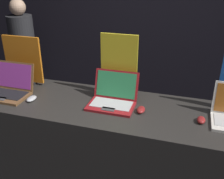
% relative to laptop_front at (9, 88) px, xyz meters
% --- Properties ---
extents(wall_back, '(8.00, 0.05, 2.80)m').
position_rel_laptop_front_xyz_m(wall_back, '(0.92, 1.67, 0.38)').
color(wall_back, black).
rests_on(wall_back, ground_plane).
extents(display_counter, '(2.33, 0.69, 0.96)m').
position_rel_laptop_front_xyz_m(display_counter, '(0.92, 0.05, -0.54)').
color(display_counter, '#282623').
rests_on(display_counter, ground_plane).
extents(laptop_front, '(0.38, 0.32, 0.26)m').
position_rel_laptop_front_xyz_m(laptop_front, '(0.00, 0.00, 0.00)').
color(laptop_front, brown).
rests_on(laptop_front, display_counter).
extents(mouse_front, '(0.07, 0.11, 0.03)m').
position_rel_laptop_front_xyz_m(mouse_front, '(0.25, -0.05, -0.05)').
color(mouse_front, '#B2B2B7').
rests_on(mouse_front, display_counter).
extents(promo_stand_front, '(0.38, 0.07, 0.46)m').
position_rel_laptop_front_xyz_m(promo_stand_front, '(0.00, 0.25, 0.16)').
color(promo_stand_front, black).
rests_on(promo_stand_front, display_counter).
extents(laptop_middle, '(0.37, 0.32, 0.25)m').
position_rel_laptop_front_xyz_m(laptop_middle, '(0.92, 0.09, -0.00)').
color(laptop_middle, maroon).
rests_on(laptop_middle, display_counter).
extents(mouse_middle, '(0.06, 0.11, 0.04)m').
position_rel_laptop_front_xyz_m(mouse_middle, '(1.16, 0.03, -0.04)').
color(mouse_middle, maroon).
rests_on(mouse_middle, display_counter).
extents(promo_stand_middle, '(0.31, 0.07, 0.54)m').
position_rel_laptop_front_xyz_m(promo_stand_middle, '(0.92, 0.26, 0.20)').
color(promo_stand_middle, black).
rests_on(promo_stand_middle, display_counter).
extents(mouse_back, '(0.06, 0.09, 0.04)m').
position_rel_laptop_front_xyz_m(mouse_back, '(1.61, 0.01, -0.04)').
color(mouse_back, maroon).
rests_on(mouse_back, display_counter).
extents(person_bystander, '(0.31, 0.31, 1.63)m').
position_rel_laptop_front_xyz_m(person_bystander, '(-0.58, 1.07, -0.17)').
color(person_bystander, '#282833').
rests_on(person_bystander, ground_plane).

